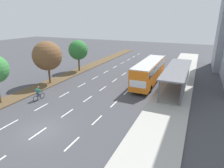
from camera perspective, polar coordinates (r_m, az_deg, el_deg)
ground_plane at (r=18.36m, az=-20.06°, el=-12.87°), size 140.00×140.00×0.00m
median_strip at (r=37.79m, az=-8.33°, el=4.48°), size 2.60×52.00×0.12m
sidewalk_right at (r=32.20m, az=19.10°, el=1.12°), size 4.50×52.00×0.15m
lane_divider_left at (r=33.72m, az=-3.31°, el=2.80°), size 0.14×46.83×0.01m
lane_divider_center at (r=32.30m, az=2.21°, el=2.09°), size 0.14×46.83×0.01m
lane_divider_right at (r=31.22m, az=8.17°, el=1.31°), size 0.14×46.83×0.01m
bus_shelter at (r=27.61m, az=19.12°, el=2.16°), size 2.90×12.84×2.86m
bus at (r=28.95m, az=10.90°, el=4.02°), size 2.54×11.29×3.37m
cyclist at (r=24.57m, az=-20.90°, el=-2.73°), size 0.46×1.82×1.71m
median_tree_second at (r=29.43m, az=-18.56°, el=7.88°), size 4.19×4.19×6.18m
median_tree_third at (r=35.69m, az=-9.95°, el=9.85°), size 3.48×3.48×5.53m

